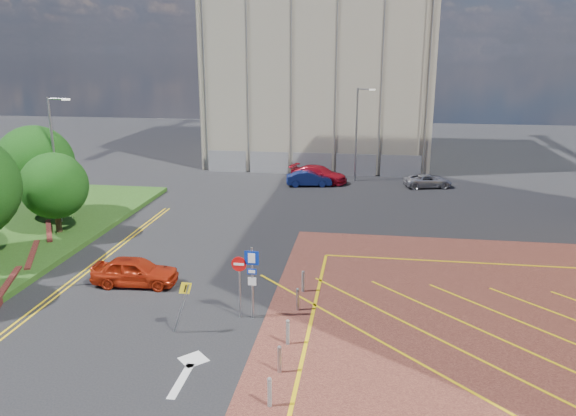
% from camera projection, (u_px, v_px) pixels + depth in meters
% --- Properties ---
extents(ground, '(140.00, 140.00, 0.00)m').
position_uv_depth(ground, '(236.00, 328.00, 23.12)').
color(ground, black).
rests_on(ground, ground).
extents(retaining_wall, '(6.06, 20.33, 0.40)m').
position_uv_depth(retaining_wall, '(3.00, 287.00, 26.62)').
color(retaining_wall, maroon).
rests_on(retaining_wall, ground).
extents(tree_c, '(4.00, 4.00, 4.90)m').
position_uv_depth(tree_c, '(54.00, 186.00, 33.66)').
color(tree_c, '#3D2B1C').
rests_on(tree_c, grass_bed).
extents(tree_d, '(5.00, 5.00, 6.08)m').
position_uv_depth(tree_d, '(35.00, 164.00, 36.75)').
color(tree_d, '#3D2B1C').
rests_on(tree_d, grass_bed).
extents(lamp_left_far, '(1.53, 0.16, 8.00)m').
position_uv_depth(lamp_left_far, '(55.00, 155.00, 35.29)').
color(lamp_left_far, '#9EA0A8').
rests_on(lamp_left_far, grass_bed).
extents(lamp_back, '(1.53, 0.16, 8.00)m').
position_uv_depth(lamp_back, '(357.00, 131.00, 48.03)').
color(lamp_back, '#9EA0A8').
rests_on(lamp_back, ground).
extents(sign_cluster, '(1.17, 0.12, 3.20)m').
position_uv_depth(sign_cluster, '(247.00, 275.00, 23.49)').
color(sign_cluster, '#9EA0A8').
rests_on(sign_cluster, ground).
extents(warning_sign, '(0.82, 0.43, 2.24)m').
position_uv_depth(warning_sign, '(183.00, 301.00, 22.31)').
color(warning_sign, '#9EA0A8').
rests_on(warning_sign, ground).
extents(bollard_row, '(0.14, 11.14, 0.90)m').
position_uv_depth(bollard_row, '(285.00, 342.00, 21.09)').
color(bollard_row, '#9EA0A8').
rests_on(bollard_row, forecourt).
extents(construction_building, '(21.20, 19.20, 22.00)m').
position_uv_depth(construction_building, '(323.00, 50.00, 58.22)').
color(construction_building, '#ACA48D').
rests_on(construction_building, ground).
extents(construction_fence, '(21.60, 0.06, 2.00)m').
position_uv_depth(construction_fence, '(323.00, 164.00, 51.28)').
color(construction_fence, gray).
rests_on(construction_fence, ground).
extents(car_red_left, '(4.23, 1.89, 1.41)m').
position_uv_depth(car_red_left, '(135.00, 271.00, 27.22)').
color(car_red_left, '#B92A0F').
rests_on(car_red_left, ground).
extents(car_blue_back, '(3.97, 1.96, 1.25)m').
position_uv_depth(car_blue_back, '(309.00, 179.00, 47.14)').
color(car_blue_back, navy).
rests_on(car_blue_back, ground).
extents(car_red_back, '(5.34, 3.34, 1.44)m').
position_uv_depth(car_red_back, '(319.00, 174.00, 48.34)').
color(car_red_back, '#B40F1F').
rests_on(car_red_back, ground).
extents(car_silver_back, '(4.27, 2.71, 1.10)m').
position_uv_depth(car_silver_back, '(428.00, 181.00, 46.70)').
color(car_silver_back, '#A5A5AC').
rests_on(car_silver_back, ground).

